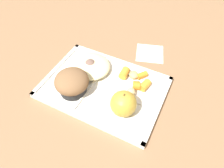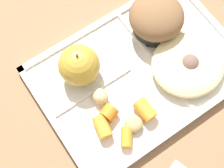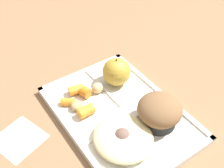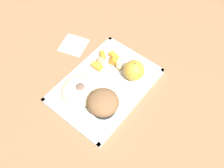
# 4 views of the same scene
# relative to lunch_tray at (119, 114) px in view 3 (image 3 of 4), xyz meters

# --- Properties ---
(ground) EXTENTS (6.00, 6.00, 0.00)m
(ground) POSITION_rel_lunch_tray_xyz_m (0.00, -0.00, -0.01)
(ground) COLOR #846042
(lunch_tray) EXTENTS (0.36, 0.25, 0.02)m
(lunch_tray) POSITION_rel_lunch_tray_xyz_m (0.00, 0.00, 0.00)
(lunch_tray) COLOR silver
(lunch_tray) RESTS_ON ground
(green_apple) EXTENTS (0.07, 0.07, 0.08)m
(green_apple) POSITION_rel_lunch_tray_xyz_m (-0.09, 0.05, 0.04)
(green_apple) COLOR #B79333
(green_apple) RESTS_ON lunch_tray
(bran_muffin) EXTENTS (0.10, 0.10, 0.07)m
(bran_muffin) POSITION_rel_lunch_tray_xyz_m (0.07, 0.05, 0.04)
(bran_muffin) COLOR black
(bran_muffin) RESTS_ON lunch_tray
(carrot_slice_large) EXTENTS (0.03, 0.04, 0.02)m
(carrot_slice_large) POSITION_rel_lunch_tray_xyz_m (-0.11, -0.05, 0.02)
(carrot_slice_large) COLOR orange
(carrot_slice_large) RESTS_ON lunch_tray
(carrot_slice_back) EXTENTS (0.03, 0.04, 0.02)m
(carrot_slice_back) POSITION_rel_lunch_tray_xyz_m (-0.09, -0.09, 0.02)
(carrot_slice_back) COLOR orange
(carrot_slice_back) RESTS_ON lunch_tray
(carrot_slice_small) EXTENTS (0.03, 0.03, 0.03)m
(carrot_slice_small) POSITION_rel_lunch_tray_xyz_m (-0.09, -0.04, 0.02)
(carrot_slice_small) COLOR orange
(carrot_slice_small) RESTS_ON lunch_tray
(carrot_slice_tilted) EXTENTS (0.03, 0.04, 0.03)m
(carrot_slice_tilted) POSITION_rel_lunch_tray_xyz_m (-0.04, -0.07, 0.02)
(carrot_slice_tilted) COLOR orange
(carrot_slice_tilted) RESTS_ON lunch_tray
(potato_chunk_wedge) EXTENTS (0.04, 0.04, 0.02)m
(potato_chunk_wedge) POSITION_rel_lunch_tray_xyz_m (-0.07, -0.08, 0.02)
(potato_chunk_wedge) COLOR tan
(potato_chunk_wedge) RESTS_ON lunch_tray
(potato_chunk_small) EXTENTS (0.03, 0.03, 0.03)m
(potato_chunk_small) POSITION_rel_lunch_tray_xyz_m (-0.09, -0.01, 0.02)
(potato_chunk_small) COLOR tan
(potato_chunk_small) RESTS_ON lunch_tray
(egg_noodle_pile) EXTENTS (0.13, 0.12, 0.03)m
(egg_noodle_pile) POSITION_rel_lunch_tray_xyz_m (0.07, -0.04, 0.02)
(egg_noodle_pile) COLOR beige
(egg_noodle_pile) RESTS_ON lunch_tray
(meatball_side) EXTENTS (0.04, 0.04, 0.04)m
(meatball_side) POSITION_rel_lunch_tray_xyz_m (0.07, -0.05, 0.03)
(meatball_side) COLOR brown
(meatball_side) RESTS_ON lunch_tray
(meatball_front) EXTENTS (0.03, 0.03, 0.03)m
(meatball_front) POSITION_rel_lunch_tray_xyz_m (0.07, -0.05, 0.02)
(meatball_front) COLOR brown
(meatball_front) RESTS_ON lunch_tray
(meatball_back) EXTENTS (0.03, 0.03, 0.03)m
(meatball_back) POSITION_rel_lunch_tray_xyz_m (0.08, -0.04, 0.02)
(meatball_back) COLOR brown
(meatball_back) RESTS_ON lunch_tray
(meatball_center) EXTENTS (0.03, 0.03, 0.03)m
(meatball_center) POSITION_rel_lunch_tray_xyz_m (0.07, -0.05, 0.02)
(meatball_center) COLOR #755B4C
(meatball_center) RESTS_ON lunch_tray
(plastic_fork) EXTENTS (0.15, 0.05, 0.00)m
(plastic_fork) POSITION_rel_lunch_tray_xyz_m (0.10, -0.06, 0.01)
(plastic_fork) COLOR white
(plastic_fork) RESTS_ON lunch_tray
(paper_napkin) EXTENTS (0.12, 0.12, 0.00)m
(paper_napkin) POSITION_rel_lunch_tray_xyz_m (-0.07, -0.22, -0.01)
(paper_napkin) COLOR white
(paper_napkin) RESTS_ON ground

